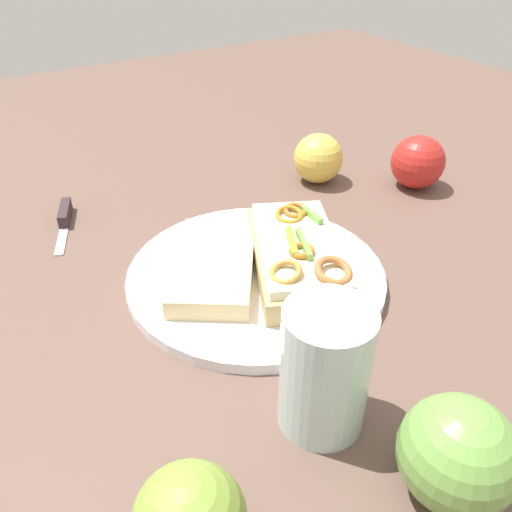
{
  "coord_description": "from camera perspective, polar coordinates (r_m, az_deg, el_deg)",
  "views": [
    {
      "loc": [
        -0.25,
        -0.39,
        0.35
      ],
      "look_at": [
        0.0,
        0.0,
        0.03
      ],
      "focal_mm": 36.47,
      "sensor_mm": 36.0,
      "label": 1
    }
  ],
  "objects": [
    {
      "name": "sandwich",
      "position": [
        0.57,
        4.6,
        0.16
      ],
      "size": [
        0.17,
        0.21,
        0.05
      ],
      "rotation": [
        0.0,
        0.0,
        4.24
      ],
      "color": "tan",
      "rests_on": "plate"
    },
    {
      "name": "apple_4",
      "position": [
        0.4,
        21.24,
        -19.61
      ],
      "size": [
        0.1,
        0.1,
        0.08
      ],
      "primitive_type": "sphere",
      "rotation": [
        0.0,
        0.0,
        3.45
      ],
      "color": "#6B9F47",
      "rests_on": "ground_plane"
    },
    {
      "name": "ground_plane",
      "position": [
        0.59,
        0.0,
        -2.63
      ],
      "size": [
        2.0,
        2.0,
        0.0
      ],
      "primitive_type": "plane",
      "color": "brown",
      "rests_on": "ground"
    },
    {
      "name": "drinking_glass",
      "position": [
        0.41,
        7.55,
        -12.21
      ],
      "size": [
        0.07,
        0.07,
        0.11
      ],
      "primitive_type": "cylinder",
      "color": "silver",
      "rests_on": "ground_plane"
    },
    {
      "name": "plate",
      "position": [
        0.58,
        0.0,
        -2.13
      ],
      "size": [
        0.29,
        0.29,
        0.01
      ],
      "primitive_type": "cylinder",
      "color": "white",
      "rests_on": "ground_plane"
    },
    {
      "name": "bread_slice_side",
      "position": [
        0.57,
        -4.59,
        -1.0
      ],
      "size": [
        0.16,
        0.18,
        0.02
      ],
      "primitive_type": "cube",
      "rotation": [
        0.0,
        0.0,
        4.1
      ],
      "color": "beige",
      "rests_on": "plate"
    },
    {
      "name": "apple_3",
      "position": [
        0.79,
        6.84,
        10.59
      ],
      "size": [
        0.09,
        0.09,
        0.07
      ],
      "primitive_type": "sphere",
      "rotation": [
        0.0,
        0.0,
        1.83
      ],
      "color": "gold",
      "rests_on": "ground_plane"
    },
    {
      "name": "apple_2",
      "position": [
        0.8,
        17.32,
        9.82
      ],
      "size": [
        0.11,
        0.11,
        0.08
      ],
      "primitive_type": "sphere",
      "rotation": [
        0.0,
        0.0,
        1.0
      ],
      "color": "red",
      "rests_on": "ground_plane"
    },
    {
      "name": "knife",
      "position": [
        0.73,
        -20.26,
        3.95
      ],
      "size": [
        0.05,
        0.11,
        0.02
      ],
      "rotation": [
        0.0,
        0.0,
        4.34
      ],
      "color": "silver",
      "rests_on": "ground_plane"
    }
  ]
}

